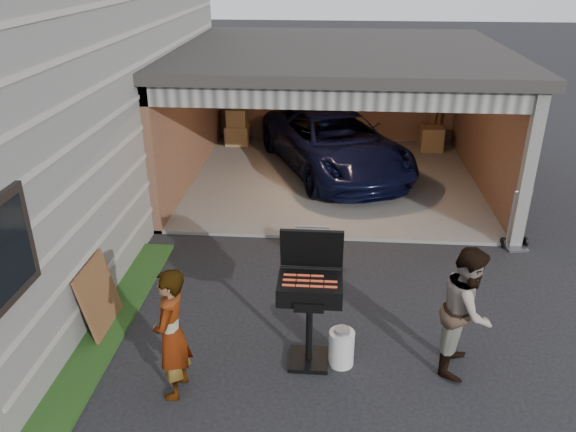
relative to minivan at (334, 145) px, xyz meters
name	(u,v)px	position (x,y,z in m)	size (l,w,h in m)	color
ground	(269,370)	(-0.73, -6.90, -0.68)	(80.00, 80.00, 0.00)	black
groundcover_strip	(54,418)	(-2.98, -7.90, -0.65)	(0.50, 8.00, 0.06)	#193814
garage	(338,94)	(0.03, -0.11, 1.19)	(6.80, 6.30, 2.90)	#605E59
minivan	(334,145)	(0.00, 0.00, 0.00)	(2.24, 4.86, 1.35)	black
woman	(172,334)	(-1.76, -7.34, 0.13)	(0.58, 0.38, 1.60)	#C7E7FA
man	(467,310)	(1.59, -6.61, 0.14)	(0.79, 0.62, 1.63)	#4F381F
bbq_grill	(310,291)	(-0.26, -6.66, 0.33)	(0.76, 0.66, 1.69)	black
propane_tank	(341,348)	(0.14, -6.70, -0.44)	(0.31, 0.31, 0.47)	silver
plywood_panel	(99,297)	(-3.07, -6.22, -0.19)	(0.04, 0.88, 0.99)	brown
hand_truck	(516,237)	(3.16, -3.43, -0.47)	(0.46, 0.38, 1.06)	slate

